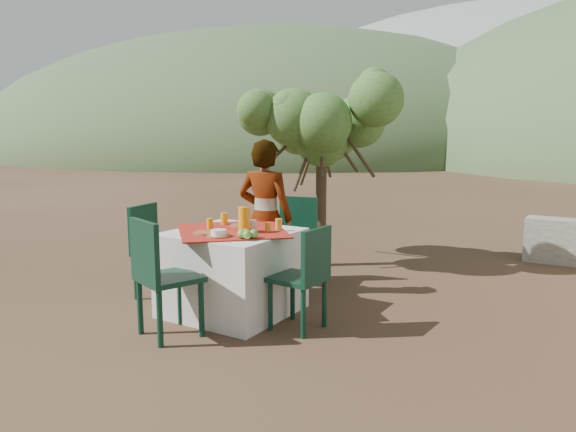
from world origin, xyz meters
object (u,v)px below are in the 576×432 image
(table, at_px, (232,271))
(chair_left, at_px, (153,246))
(person, at_px, (265,218))
(shrub_tree, at_px, (329,134))
(chair_right, at_px, (305,274))
(juice_pitcher, at_px, (244,220))
(chair_near, at_px, (160,273))
(chair_far, at_px, (295,236))

(table, height_order, chair_left, chair_left)
(table, distance_m, person, 0.75)
(shrub_tree, bearing_deg, chair_right, -67.18)
(chair_right, height_order, person, person)
(chair_left, bearing_deg, juice_pitcher, -99.60)
(chair_near, bearing_deg, shrub_tree, -70.38)
(chair_far, relative_size, chair_near, 0.96)
(chair_near, relative_size, chair_left, 1.05)
(person, bearing_deg, table, 86.33)
(chair_near, height_order, shrub_tree, shrub_tree)
(table, relative_size, juice_pitcher, 5.76)
(chair_right, xyz_separation_m, shrub_tree, (-0.88, 2.09, 1.11))
(table, bearing_deg, shrub_tree, 92.30)
(chair_far, bearing_deg, shrub_tree, 84.00)
(chair_far, relative_size, shrub_tree, 0.46)
(chair_far, bearing_deg, table, -98.90)
(chair_left, height_order, shrub_tree, shrub_tree)
(chair_left, distance_m, chair_right, 1.77)
(chair_near, xyz_separation_m, shrub_tree, (0.02, 2.83, 1.06))
(chair_left, distance_m, juice_pitcher, 1.19)
(chair_far, xyz_separation_m, chair_left, (-0.95, -1.15, -0.01))
(chair_left, height_order, person, person)
(chair_left, relative_size, chair_right, 1.05)
(table, xyz_separation_m, chair_left, (-0.97, -0.01, 0.13))
(table, xyz_separation_m, chair_near, (-0.10, -0.81, 0.16))
(table, relative_size, shrub_tree, 0.65)
(table, bearing_deg, chair_far, 91.02)
(chair_far, bearing_deg, juice_pitcher, -90.84)
(chair_near, distance_m, shrub_tree, 3.03)
(shrub_tree, bearing_deg, chair_near, -90.45)
(table, height_order, chair_right, chair_right)
(shrub_tree, bearing_deg, table, -87.70)
(table, distance_m, juice_pitcher, 0.52)
(table, bearing_deg, person, 95.58)
(chair_left, bearing_deg, chair_right, -99.94)
(shrub_tree, bearing_deg, person, -89.21)
(chair_far, height_order, person, person)
(chair_left, relative_size, juice_pitcher, 4.06)
(shrub_tree, distance_m, juice_pitcher, 2.20)
(chair_left, bearing_deg, shrub_tree, -31.78)
(chair_near, bearing_deg, chair_right, -120.28)
(juice_pitcher, bearing_deg, chair_left, 178.63)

